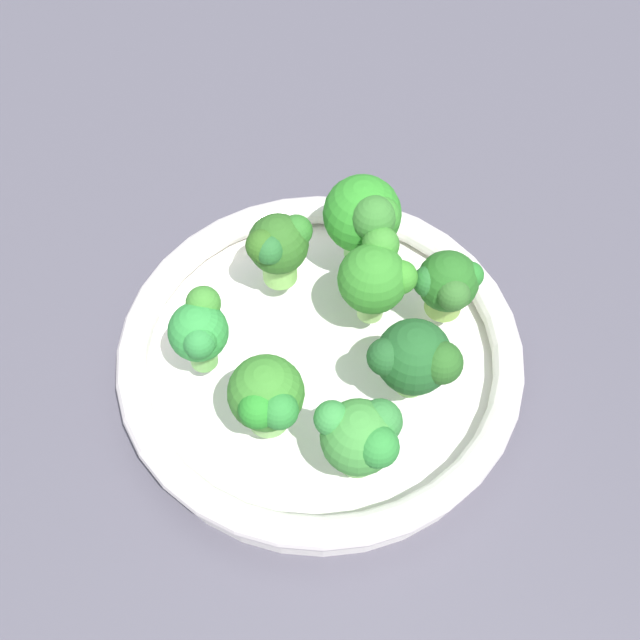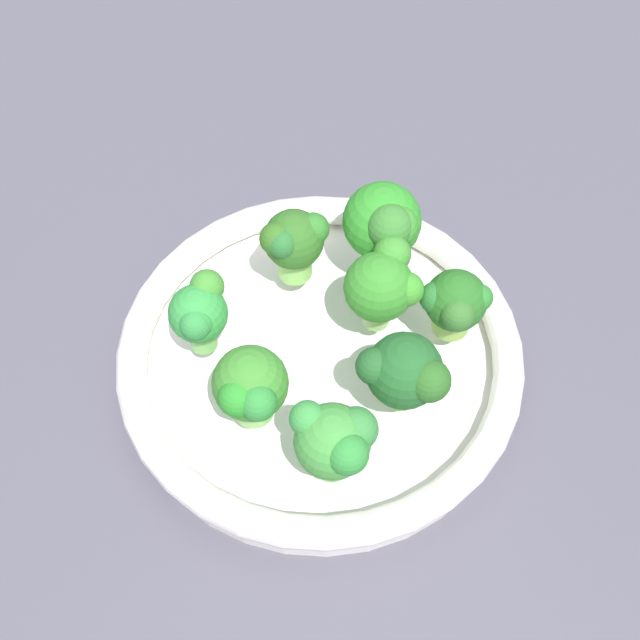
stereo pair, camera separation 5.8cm
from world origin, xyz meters
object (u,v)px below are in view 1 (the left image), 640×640
broccoli_floret_0 (278,246)px  broccoli_floret_7 (415,359)px  bowl (320,358)px  broccoli_floret_1 (361,436)px  broccoli_floret_3 (377,275)px  broccoli_floret_6 (266,398)px  broccoli_floret_4 (447,284)px  broccoli_floret_5 (365,217)px  broccoli_floret_2 (200,332)px

broccoli_floret_0 → broccoli_floret_7: (-12.86, 2.82, -0.17)cm
bowl → broccoli_floret_1: bearing=139.0°
bowl → broccoli_floret_0: size_ratio=4.83×
broccoli_floret_3 → bowl: bearing=70.0°
broccoli_floret_3 → broccoli_floret_6: 11.93cm
broccoli_floret_6 → broccoli_floret_0: bearing=-59.0°
broccoli_floret_0 → broccoli_floret_1: 15.88cm
broccoli_floret_4 → broccoli_floret_5: size_ratio=0.71×
broccoli_floret_4 → broccoli_floret_5: broccoli_floret_5 is taller
bowl → broccoli_floret_1: size_ratio=5.12×
broccoli_floret_0 → broccoli_floret_6: 12.25cm
broccoli_floret_2 → broccoli_floret_1: bearing=177.8°
broccoli_floret_2 → broccoli_floret_5: 14.74cm
bowl → broccoli_floret_5: broccoli_floret_5 is taller
broccoli_floret_6 → broccoli_floret_4: bearing=-110.1°
broccoli_floret_7 → broccoli_floret_6: bearing=49.5°
bowl → broccoli_floret_2: bearing=43.6°
bowl → broccoli_floret_3: broccoli_floret_3 is taller
broccoli_floret_2 → broccoli_floret_6: size_ratio=0.98×
bowl → broccoli_floret_6: size_ratio=4.75×
broccoli_floret_1 → broccoli_floret_2: size_ratio=0.95×
broccoli_floret_3 → broccoli_floret_2: bearing=53.4°
broccoli_floret_0 → broccoli_floret_1: bearing=143.7°
broccoli_floret_6 → broccoli_floret_5: bearing=-82.2°
broccoli_floret_2 → broccoli_floret_5: bearing=-107.4°
bowl → broccoli_floret_2: (5.94, 5.65, 5.85)cm
broccoli_floret_2 → broccoli_floret_6: (-6.53, 1.59, -0.24)cm
broccoli_floret_3 → broccoli_floret_4: size_ratio=1.23×
broccoli_floret_7 → bowl: bearing=3.6°
broccoli_floret_4 → broccoli_floret_6: (5.34, 14.62, 0.49)cm
broccoli_floret_0 → broccoli_floret_5: (-4.18, -5.13, 0.86)cm
broccoli_floret_3 → broccoli_floret_6: size_ratio=1.08×
broccoli_floret_0 → broccoli_floret_4: 12.38cm
broccoli_floret_3 → broccoli_floret_6: (1.09, 11.87, -0.61)cm
broccoli_floret_6 → broccoli_floret_3: bearing=-95.3°
broccoli_floret_1 → broccoli_floret_7: broccoli_floret_7 is taller
broccoli_floret_5 → broccoli_floret_7: 11.81cm
bowl → broccoli_floret_2: size_ratio=4.87×
broccoli_floret_3 → broccoli_floret_7: 6.90cm
broccoli_floret_4 → broccoli_floret_7: size_ratio=0.88×
broccoli_floret_0 → broccoli_floret_4: broccoli_floret_0 is taller
broccoli_floret_1 → broccoli_floret_4: size_ratio=1.06×
bowl → broccoli_floret_0: bearing=-29.7°
broccoli_floret_0 → broccoli_floret_6: broccoli_floret_6 is taller
broccoli_floret_0 → broccoli_floret_1: broccoli_floret_0 is taller
broccoli_floret_3 → broccoli_floret_7: (-5.46, 4.19, -0.58)cm
broccoli_floret_2 → broccoli_floret_3: 12.80cm
broccoli_floret_2 → broccoli_floret_7: bearing=-155.0°
broccoli_floret_1 → broccoli_floret_7: (-0.07, -6.59, 0.25)cm
broccoli_floret_3 → broccoli_floret_6: bearing=84.7°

